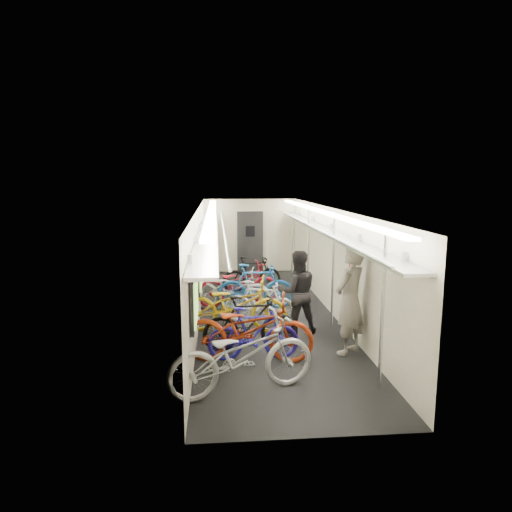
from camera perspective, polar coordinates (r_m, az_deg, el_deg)
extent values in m
plane|color=black|center=(10.42, 1.30, -7.38)|extent=(10.00, 10.00, 0.00)
plane|color=white|center=(9.98, 1.35, 5.92)|extent=(10.00, 10.00, 0.00)
plane|color=beige|center=(10.08, -7.18, -1.00)|extent=(0.00, 10.00, 10.00)
plane|color=beige|center=(10.40, 9.57, -0.73)|extent=(0.00, 10.00, 10.00)
plane|color=beige|center=(15.06, -0.76, 2.58)|extent=(3.00, 0.00, 3.00)
plane|color=beige|center=(5.35, 7.29, -10.61)|extent=(3.00, 0.00, 3.00)
cube|color=black|center=(6.95, -7.83, -5.43)|extent=(0.06, 1.10, 0.80)
cube|color=#89C958|center=(6.95, -7.50, -5.43)|extent=(0.02, 0.96, 0.66)
cube|color=black|center=(9.09, -7.17, -1.84)|extent=(0.06, 1.10, 0.80)
cube|color=#89C958|center=(9.09, -6.91, -1.84)|extent=(0.02, 0.96, 0.66)
cube|color=black|center=(11.25, -6.76, 0.37)|extent=(0.06, 1.10, 0.80)
cube|color=#89C958|center=(11.25, -6.55, 0.38)|extent=(0.02, 0.96, 0.66)
cube|color=black|center=(13.43, -6.48, 1.88)|extent=(0.06, 1.10, 0.80)
cube|color=#89C958|center=(13.43, -6.31, 1.88)|extent=(0.02, 0.96, 0.66)
cube|color=yellow|center=(8.00, -7.39, -3.05)|extent=(0.02, 0.22, 0.30)
cube|color=yellow|center=(10.16, -6.89, -0.34)|extent=(0.02, 0.22, 0.30)
cube|color=yellow|center=(12.33, -6.56, 1.42)|extent=(0.02, 0.22, 0.30)
cube|color=black|center=(15.02, -0.74, 1.79)|extent=(0.85, 0.08, 2.00)
cube|color=#999BA0|center=(9.97, -6.00, 3.09)|extent=(0.40, 9.70, 0.05)
cube|color=#999BA0|center=(10.25, 8.49, 3.21)|extent=(0.40, 9.70, 0.05)
cylinder|color=silver|center=(9.96, -4.11, 3.69)|extent=(0.04, 9.70, 0.04)
cylinder|color=silver|center=(10.16, 6.69, 3.77)|extent=(0.04, 9.70, 0.04)
cube|color=white|center=(9.93, -5.58, 5.51)|extent=(0.18, 9.60, 0.04)
cube|color=white|center=(10.19, 8.11, 5.56)|extent=(0.18, 9.60, 0.04)
cylinder|color=silver|center=(6.79, 15.54, -6.49)|extent=(0.05, 0.05, 2.38)
cylinder|color=silver|center=(9.39, 9.61, -1.85)|extent=(0.05, 0.05, 2.38)
cylinder|color=silver|center=(11.79, 6.58, 0.55)|extent=(0.05, 0.05, 2.38)
cylinder|color=silver|center=(14.22, 4.58, 2.13)|extent=(0.05, 0.05, 2.38)
imported|color=#A6A7AB|center=(6.62, -1.74, -12.31)|extent=(2.30, 1.34, 1.14)
imported|color=#261CA9|center=(7.80, -0.32, -9.68)|extent=(1.56, 0.46, 0.93)
imported|color=#9B2C10|center=(7.69, -0.99, -9.12)|extent=(2.27, 1.06, 1.15)
imported|color=black|center=(8.22, -0.77, -8.36)|extent=(1.72, 0.59, 1.01)
imported|color=#C09112|center=(9.17, -2.76, -6.12)|extent=(2.22, 1.07, 1.12)
imported|color=silver|center=(9.68, 0.52, -5.85)|extent=(1.60, 0.86, 0.93)
imported|color=#AEACB1|center=(10.79, -3.12, -4.11)|extent=(1.94, 0.97, 0.97)
imported|color=#19559B|center=(10.74, -0.07, -3.84)|extent=(1.82, 0.55, 1.09)
imported|color=maroon|center=(11.05, -2.24, -3.55)|extent=(2.12, 1.10, 1.06)
imported|color=black|center=(12.39, -0.47, -2.28)|extent=(1.69, 0.76, 0.98)
imported|color=gray|center=(8.12, 11.66, -5.42)|extent=(0.83, 0.82, 1.93)
imported|color=black|center=(9.10, 5.18, -4.50)|extent=(0.84, 0.67, 1.66)
cube|color=#B1111C|center=(9.05, 12.43, -1.85)|extent=(0.29, 0.23, 0.38)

